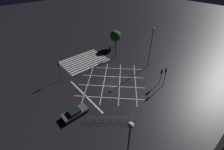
{
  "coord_description": "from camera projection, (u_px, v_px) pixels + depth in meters",
  "views": [
    {
      "loc": [
        16.27,
        19.06,
        20.09
      ],
      "look_at": [
        0.0,
        0.0,
        1.65
      ],
      "focal_mm": 24.0,
      "sensor_mm": 36.0,
      "label": 1
    }
  ],
  "objects": [
    {
      "name": "traffic_light_nw_cross",
      "position": [
        165.0,
        74.0,
        29.0
      ],
      "size": [
        0.36,
        0.39,
        4.39
      ],
      "rotation": [
        0.0,
        0.0,
        -1.57
      ],
      "color": "#2D2D30",
      "rests_on": "ground_plane"
    },
    {
      "name": "ground_plane",
      "position": [
        112.0,
        81.0,
        32.09
      ],
      "size": [
        200.0,
        200.0,
        0.0
      ],
      "primitive_type": "plane",
      "color": "black"
    },
    {
      "name": "street_lamp_west",
      "position": [
        128.0,
        143.0,
        13.61
      ],
      "size": [
        0.53,
        0.53,
        10.01
      ],
      "color": "#2D2D30",
      "rests_on": "ground_plane"
    },
    {
      "name": "street_tree_near",
      "position": [
        115.0,
        36.0,
        43.36
      ],
      "size": [
        3.17,
        3.17,
        5.15
      ],
      "color": "#38281C",
      "rests_on": "ground_plane"
    },
    {
      "name": "waiting_car",
      "position": [
        75.0,
        112.0,
        24.58
      ],
      "size": [
        4.25,
        1.88,
        1.21
      ],
      "rotation": [
        0.0,
        0.0,
        3.14
      ],
      "color": "#474C51",
      "rests_on": "ground_plane"
    },
    {
      "name": "traffic_light_nw_main",
      "position": [
        161.0,
        74.0,
        29.94
      ],
      "size": [
        0.39,
        0.36,
        3.54
      ],
      "color": "#2D2D30",
      "rests_on": "ground_plane"
    },
    {
      "name": "traffic_light_sw_main",
      "position": [
        113.0,
        49.0,
        38.16
      ],
      "size": [
        2.45,
        0.36,
        3.92
      ],
      "color": "#2D2D30",
      "rests_on": "ground_plane"
    },
    {
      "name": "pedestrian_railing",
      "position": [
        112.0,
        118.0,
        23.55
      ],
      "size": [
        6.0,
        5.13,
        1.05
      ],
      "rotation": [
        0.0,
        0.0,
        2.43
      ],
      "color": "#9EA0A5",
      "rests_on": "ground_plane"
    },
    {
      "name": "traffic_light_se_main",
      "position": [
        59.0,
        67.0,
        30.75
      ],
      "size": [
        0.39,
        0.36,
        4.53
      ],
      "rotation": [
        0.0,
        0.0,
        3.14
      ],
      "color": "#2D2D30",
      "rests_on": "ground_plane"
    },
    {
      "name": "road_markings",
      "position": [
        90.0,
        66.0,
        36.88
      ],
      "size": [
        16.86,
        23.38,
        0.01
      ],
      "color": "silver",
      "rests_on": "ground_plane"
    },
    {
      "name": "street_lamp_east",
      "position": [
        152.0,
        40.0,
        32.63
      ],
      "size": [
        0.56,
        0.56,
        9.6
      ],
      "color": "#2D2D30",
      "rests_on": "ground_plane"
    },
    {
      "name": "traffic_light_sw_cross",
      "position": [
        115.0,
        45.0,
        39.19
      ],
      "size": [
        0.36,
        0.39,
        4.47
      ],
      "rotation": [
        0.0,
        0.0,
        1.57
      ],
      "color": "#2D2D30",
      "rests_on": "ground_plane"
    }
  ]
}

